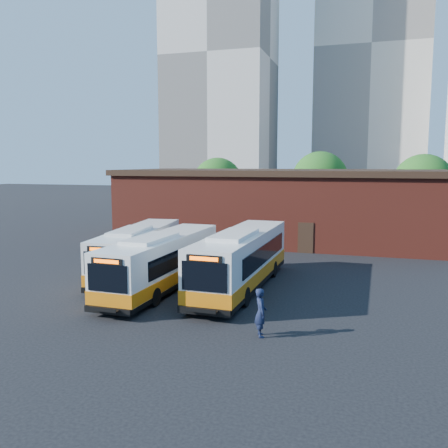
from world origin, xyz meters
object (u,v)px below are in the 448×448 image
(bus_west, at_px, (138,253))
(transit_worker, at_px, (261,312))
(bus_midwest, at_px, (162,264))
(bus_mideast, at_px, (241,262))

(bus_west, bearing_deg, transit_worker, -47.64)
(transit_worker, bearing_deg, bus_midwest, 28.07)
(bus_mideast, bearing_deg, bus_west, 170.97)
(bus_midwest, relative_size, transit_worker, 5.84)
(bus_west, height_order, transit_worker, bus_west)
(bus_midwest, height_order, transit_worker, bus_midwest)
(bus_midwest, xyz_separation_m, transit_worker, (6.87, -5.58, -0.44))
(bus_west, bearing_deg, bus_mideast, -17.51)
(bus_west, distance_m, bus_midwest, 3.93)
(bus_west, xyz_separation_m, transit_worker, (9.73, -8.26, -0.40))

